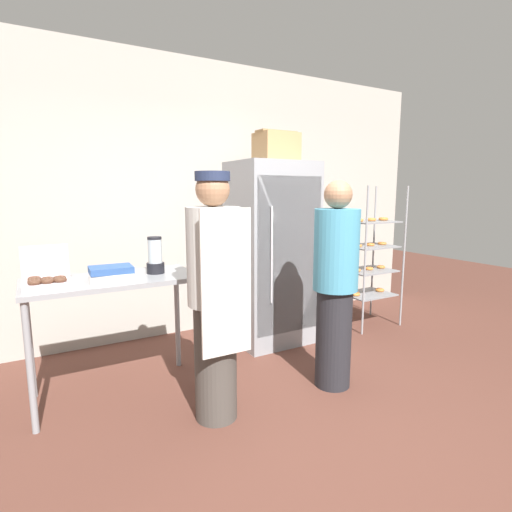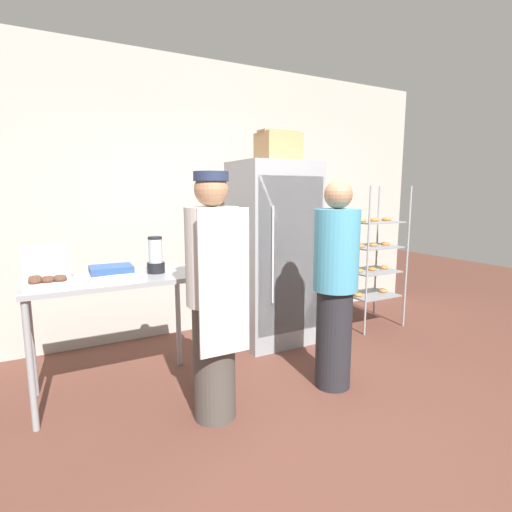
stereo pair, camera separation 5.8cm
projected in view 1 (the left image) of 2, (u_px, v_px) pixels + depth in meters
The scene contains 11 objects.
ground_plane at pixel (319, 429), 2.66m from camera, with size 14.00×14.00×0.00m, color brown.
back_wall at pixel (190, 199), 4.41m from camera, with size 6.40×0.12×2.96m, color #ADA89E.
refrigerator at pixel (272, 253), 4.13m from camera, with size 0.79×0.70×1.86m.
baking_rack at pixel (369, 257), 4.65m from camera, with size 0.63×0.49×1.63m.
prep_counter at pixel (113, 292), 3.00m from camera, with size 1.23×0.61×0.93m.
donut_box at pixel (47, 281), 2.65m from camera, with size 0.30×0.24×0.28m.
blender_pitcher at pixel (155, 257), 3.13m from camera, with size 0.14×0.14×0.29m.
binder_stack at pixel (111, 273), 2.88m from camera, with size 0.31×0.25×0.10m.
cardboard_storage_box at pixel (276, 147), 4.08m from camera, with size 0.41×0.32×0.31m.
person_baker at pixel (215, 295), 2.66m from camera, with size 0.36×0.38×1.69m.
person_customer at pixel (335, 284), 3.14m from camera, with size 0.35×0.35×1.65m.
Camera 1 is at (-1.57, -1.91, 1.57)m, focal length 28.00 mm.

